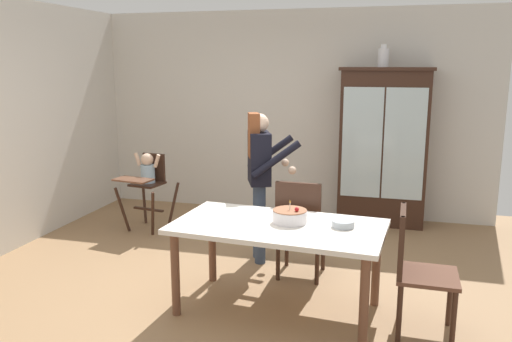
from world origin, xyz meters
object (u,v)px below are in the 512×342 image
(high_chair_with_toddler, at_px, (147,177))
(dining_chair_far_side, at_px, (300,223))
(ceramic_vase, at_px, (383,57))
(birthday_cake, at_px, (290,216))
(china_cabinet, at_px, (383,147))
(serving_bowl, at_px, (343,224))
(dining_chair_right_end, at_px, (414,263))
(dining_table, at_px, (278,235))
(adult_person, at_px, (260,169))

(high_chair_with_toddler, distance_m, dining_chair_far_side, 2.30)
(ceramic_vase, distance_m, birthday_cake, 2.97)
(china_cabinet, xyz_separation_m, ceramic_vase, (-0.05, 0.00, 1.10))
(birthday_cake, xyz_separation_m, serving_bowl, (0.43, -0.01, -0.03))
(china_cabinet, xyz_separation_m, dining_chair_right_end, (0.32, -2.76, -0.43))
(dining_table, xyz_separation_m, dining_chair_right_end, (1.06, -0.08, -0.10))
(ceramic_vase, relative_size, serving_bowl, 1.50)
(china_cabinet, xyz_separation_m, birthday_cake, (-0.65, -2.61, -0.19))
(dining_chair_far_side, bearing_deg, dining_chair_right_end, 144.07)
(high_chair_with_toddler, height_order, adult_person, adult_person)
(birthday_cake, distance_m, dining_chair_right_end, 1.02)
(dining_table, distance_m, birthday_cake, 0.18)
(dining_table, distance_m, dining_chair_right_end, 1.06)
(adult_person, xyz_separation_m, dining_table, (0.43, -1.04, -0.32))
(dining_table, xyz_separation_m, serving_bowl, (0.51, 0.06, 0.12))
(dining_table, xyz_separation_m, birthday_cake, (0.08, 0.07, 0.14))
(china_cabinet, bearing_deg, high_chair_with_toddler, -159.91)
(china_cabinet, height_order, birthday_cake, china_cabinet)
(china_cabinet, distance_m, birthday_cake, 2.69)
(serving_bowl, height_order, dining_chair_right_end, dining_chair_right_end)
(china_cabinet, xyz_separation_m, high_chair_with_toddler, (-2.74, -1.00, -0.34))
(ceramic_vase, distance_m, adult_person, 2.27)
(dining_table, relative_size, serving_bowl, 9.68)
(dining_table, height_order, birthday_cake, birthday_cake)
(high_chair_with_toddler, relative_size, serving_bowl, 5.28)
(ceramic_vase, xyz_separation_m, high_chair_with_toddler, (-2.69, -1.01, -1.43))
(adult_person, relative_size, dining_chair_right_end, 1.59)
(serving_bowl, height_order, dining_chair_far_side, dining_chair_far_side)
(birthday_cake, height_order, serving_bowl, birthday_cake)
(birthday_cake, distance_m, serving_bowl, 0.43)
(birthday_cake, bearing_deg, high_chair_with_toddler, 142.55)
(high_chair_with_toddler, distance_m, serving_bowl, 2.99)
(dining_table, bearing_deg, birthday_cake, 40.98)
(dining_chair_right_end, bearing_deg, high_chair_with_toddler, 61.32)
(serving_bowl, bearing_deg, dining_chair_right_end, -15.17)
(dining_table, relative_size, birthday_cake, 6.22)
(adult_person, bearing_deg, birthday_cake, -174.17)
(china_cabinet, height_order, high_chair_with_toddler, china_cabinet)
(birthday_cake, relative_size, dining_chair_right_end, 0.29)
(dining_table, distance_m, serving_bowl, 0.53)
(dining_chair_far_side, bearing_deg, ceramic_vase, -106.32)
(high_chair_with_toddler, height_order, dining_table, high_chair_with_toddler)
(ceramic_vase, bearing_deg, dining_table, -104.27)
(dining_chair_right_end, bearing_deg, china_cabinet, 7.80)
(china_cabinet, bearing_deg, birthday_cake, -104.04)
(adult_person, height_order, serving_bowl, adult_person)
(ceramic_vase, xyz_separation_m, birthday_cake, (-0.60, -2.61, -1.29))
(birthday_cake, bearing_deg, adult_person, 117.64)
(high_chair_with_toddler, distance_m, dining_table, 2.62)
(adult_person, height_order, dining_chair_far_side, adult_person)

